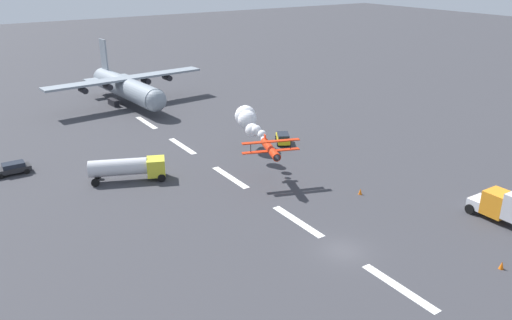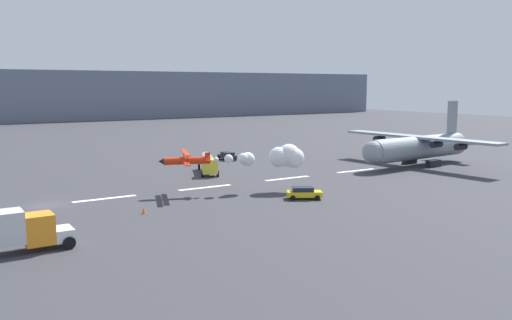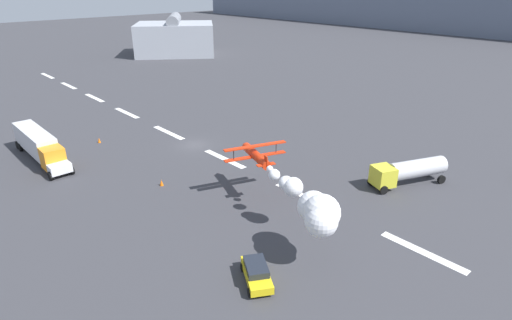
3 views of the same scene
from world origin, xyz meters
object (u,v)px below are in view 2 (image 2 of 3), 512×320
object	(u,v)px
stunt_biplane_red	(273,157)
airport_staff_sedan	(227,156)
traffic_cone_far	(144,210)
followme_car_yellow	(304,192)
fuel_tanker_truck	(208,162)
cargo_transport_plane	(414,147)

from	to	relation	value
stunt_biplane_red	airport_staff_sedan	xyz separation A→B (m)	(9.85, 30.12, -3.77)
stunt_biplane_red	traffic_cone_far	world-z (taller)	stunt_biplane_red
airport_staff_sedan	traffic_cone_far	distance (m)	44.33
stunt_biplane_red	followme_car_yellow	size ratio (longest dim) A/B	3.92
airport_staff_sedan	traffic_cone_far	world-z (taller)	airport_staff_sedan
fuel_tanker_truck	traffic_cone_far	xyz separation A→B (m)	(-19.04, -21.38, -1.37)
traffic_cone_far	followme_car_yellow	bearing A→B (deg)	-8.97
fuel_tanker_truck	followme_car_yellow	bearing A→B (deg)	-88.23
airport_staff_sedan	cargo_transport_plane	bearing A→B (deg)	-46.17
fuel_tanker_truck	airport_staff_sedan	distance (m)	15.73
cargo_transport_plane	followme_car_yellow	bearing A→B (deg)	-160.54
cargo_transport_plane	airport_staff_sedan	world-z (taller)	cargo_transport_plane
cargo_transport_plane	stunt_biplane_red	distance (m)	33.99
stunt_biplane_red	fuel_tanker_truck	xyz separation A→B (m)	(-0.41, 18.23, -2.84)
cargo_transport_plane	stunt_biplane_red	world-z (taller)	cargo_transport_plane
stunt_biplane_red	airport_staff_sedan	world-z (taller)	stunt_biplane_red
followme_car_yellow	airport_staff_sedan	xyz separation A→B (m)	(9.51, 36.40, 0.00)
cargo_transport_plane	stunt_biplane_red	xyz separation A→B (m)	(-33.53, -5.45, 1.18)
cargo_transport_plane	traffic_cone_far	distance (m)	53.75
stunt_biplane_red	fuel_tanker_truck	world-z (taller)	stunt_biplane_red
cargo_transport_plane	fuel_tanker_truck	xyz separation A→B (m)	(-33.94, 12.78, -1.66)
cargo_transport_plane	fuel_tanker_truck	size ratio (longest dim) A/B	3.27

